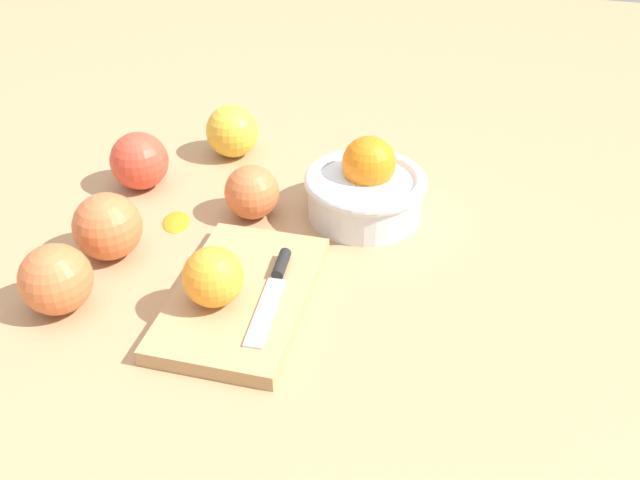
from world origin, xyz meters
The scene contains 11 objects.
ground_plane centered at (0.00, 0.00, 0.00)m, with size 2.40×2.40×0.00m, color tan.
bowl centered at (-0.11, 0.13, 0.04)m, with size 0.16×0.16×0.11m.
cutting_board centered at (0.11, 0.04, 0.01)m, with size 0.24×0.15×0.02m, color tan.
orange_on_board centered at (0.13, 0.01, 0.05)m, with size 0.07×0.07×0.07m, color orange.
knife centered at (0.09, 0.07, 0.02)m, with size 0.16×0.03×0.01m.
apple_front_left centered at (-0.22, -0.10, 0.04)m, with size 0.08×0.08×0.08m, color gold.
apple_front_left_2 centered at (-0.10, -0.19, 0.04)m, with size 0.08×0.08×0.08m, color #D6422D.
apple_mid_left centered at (-0.07, -0.01, 0.04)m, with size 0.07×0.07×0.07m, color #CC6638.
apple_front_right centered at (0.16, -0.16, 0.04)m, with size 0.08×0.08×0.08m, color #CC6638.
apple_front_right_2 centered at (0.06, -0.15, 0.04)m, with size 0.08×0.08×0.08m, color #CC6638.
citrus_peel centered at (-0.02, -0.11, 0.00)m, with size 0.05×0.04×0.01m, color orange.
Camera 1 is at (0.65, 0.27, 0.51)m, focal length 38.40 mm.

